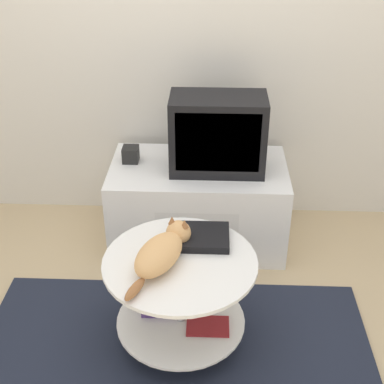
{
  "coord_description": "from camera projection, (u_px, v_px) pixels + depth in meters",
  "views": [
    {
      "loc": [
        0.16,
        -1.82,
        2.01
      ],
      "look_at": [
        0.06,
        0.49,
        0.63
      ],
      "focal_mm": 50.0,
      "sensor_mm": 36.0,
      "label": 1
    }
  ],
  "objects": [
    {
      "name": "speaker",
      "position": [
        131.0,
        154.0,
        3.19
      ],
      "size": [
        0.09,
        0.09,
        0.09
      ],
      "color": "black",
      "rests_on": "tv_stand"
    },
    {
      "name": "cat",
      "position": [
        162.0,
        251.0,
        2.36
      ],
      "size": [
        0.28,
        0.5,
        0.14
      ],
      "rotation": [
        0.0,
        0.0,
        1.16
      ],
      "color": "tan",
      "rests_on": "coffee_table"
    },
    {
      "name": "wall_back",
      "position": [
        187.0,
        16.0,
        3.09
      ],
      "size": [
        8.0,
        0.05,
        2.6
      ],
      "color": "silver",
      "rests_on": "ground_plane"
    },
    {
      "name": "dvd_box",
      "position": [
        204.0,
        237.0,
        2.53
      ],
      "size": [
        0.24,
        0.22,
        0.04
      ],
      "color": "black",
      "rests_on": "coffee_table"
    },
    {
      "name": "tv_stand",
      "position": [
        198.0,
        204.0,
        3.29
      ],
      "size": [
        1.05,
        0.6,
        0.52
      ],
      "color": "white",
      "rests_on": "ground_plane"
    },
    {
      "name": "rug",
      "position": [
        175.0,
        352.0,
        2.59
      ],
      "size": [
        1.91,
        1.01,
        0.02
      ],
      "color": "#1E2333",
      "rests_on": "ground_plane"
    },
    {
      "name": "ground_plane",
      "position": [
        175.0,
        353.0,
        2.6
      ],
      "size": [
        12.0,
        12.0,
        0.0
      ],
      "primitive_type": "plane",
      "color": "tan"
    },
    {
      "name": "coffee_table",
      "position": [
        180.0,
        291.0,
        2.5
      ],
      "size": [
        0.7,
        0.7,
        0.49
      ],
      "color": "#B2B2B7",
      "rests_on": "rug"
    },
    {
      "name": "tv",
      "position": [
        218.0,
        134.0,
        3.02
      ],
      "size": [
        0.54,
        0.29,
        0.44
      ],
      "color": "black",
      "rests_on": "tv_stand"
    }
  ]
}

